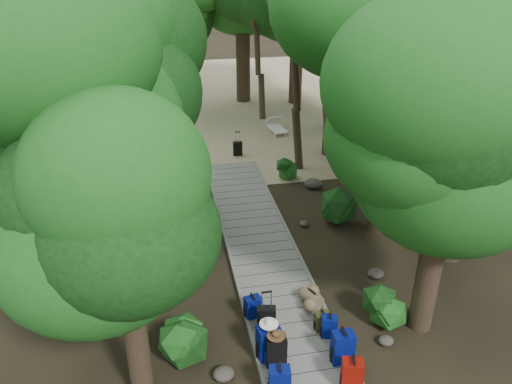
{
  "coord_description": "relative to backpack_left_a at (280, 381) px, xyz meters",
  "views": [
    {
      "loc": [
        -2.5,
        -11.13,
        8.04
      ],
      "look_at": [
        0.19,
        2.57,
        1.0
      ],
      "focal_mm": 35.0,
      "sensor_mm": 36.0,
      "label": 1
    }
  ],
  "objects": [
    {
      "name": "tree_right_e",
      "position": [
        5.04,
        11.9,
        4.35
      ],
      "size": [
        5.39,
        5.39,
        9.71
      ],
      "primitive_type": null,
      "color": "black",
      "rests_on": "ground"
    },
    {
      "name": "duffel_right_khaki",
      "position": [
        1.41,
        2.52,
        -0.21
      ],
      "size": [
        0.54,
        0.63,
        0.35
      ],
      "primitive_type": null,
      "rotation": [
        0.0,
        0.0,
        0.42
      ],
      "color": "#766345",
      "rests_on": "boardwalk"
    },
    {
      "name": "tree_right_f",
      "position": [
        7.6,
        13.91,
        4.38
      ],
      "size": [
        5.47,
        5.47,
        9.76
      ],
      "primitive_type": null,
      "color": "black",
      "rests_on": "ground"
    },
    {
      "name": "tree_right_d",
      "position": [
        6.3,
        8.82,
        4.29
      ],
      "size": [
        5.23,
        5.23,
        9.58
      ],
      "primitive_type": null,
      "color": "black",
      "rests_on": "ground"
    },
    {
      "name": "boardwalk",
      "position": [
        0.73,
        5.45,
        -0.45
      ],
      "size": [
        2.0,
        12.0,
        0.12
      ],
      "primitive_type": "cube",
      "color": "slate",
      "rests_on": "ground"
    },
    {
      "name": "tree_right_b",
      "position": [
        5.87,
        3.96,
        4.8
      ],
      "size": [
        5.94,
        5.94,
        10.6
      ],
      "primitive_type": null,
      "color": "black",
      "rests_on": "ground"
    },
    {
      "name": "shrub_right_a",
      "position": [
        2.84,
        1.66,
        -0.05
      ],
      "size": [
        1.01,
        1.01,
        0.91
      ],
      "primitive_type": null,
      "color": "#1A5319",
      "rests_on": "ground"
    },
    {
      "name": "lone_suitcase_on_sand",
      "position": [
        1.21,
        12.48,
        -0.19
      ],
      "size": [
        0.38,
        0.22,
        0.58
      ],
      "primitive_type": null,
      "rotation": [
        0.0,
        0.0,
        -0.03
      ],
      "color": "black",
      "rests_on": "sand_beach"
    },
    {
      "name": "tree_back_c",
      "position": [
        5.56,
        19.47,
        4.55
      ],
      "size": [
        5.62,
        5.62,
        10.11
      ],
      "primitive_type": null,
      "color": "black",
      "rests_on": "ground"
    },
    {
      "name": "backpack_left_b",
      "position": [
        0.12,
        0.83,
        0.0
      ],
      "size": [
        0.44,
        0.32,
        0.78
      ],
      "primitive_type": null,
      "rotation": [
        0.0,
        0.0,
        -0.05
      ],
      "color": "black",
      "rests_on": "boardwalk"
    },
    {
      "name": "palm_right_c",
      "position": [
        3.45,
        17.22,
        2.8
      ],
      "size": [
        4.16,
        4.16,
        6.61
      ],
      "primitive_type": null,
      "color": "#103B12",
      "rests_on": "ground"
    },
    {
      "name": "backpack_left_d",
      "position": [
        -0.07,
        2.37,
        -0.09
      ],
      "size": [
        0.44,
        0.36,
        0.58
      ],
      "primitive_type": null,
      "rotation": [
        0.0,
        0.0,
        0.23
      ],
      "color": "navy",
      "rests_on": "boardwalk"
    },
    {
      "name": "palm_right_b",
      "position": [
        5.94,
        15.27,
        3.87
      ],
      "size": [
        4.53,
        4.53,
        8.76
      ],
      "primitive_type": null,
      "color": "#103B12",
      "rests_on": "ground"
    },
    {
      "name": "rock_right_a",
      "position": [
        2.69,
        1.02,
        -0.41
      ],
      "size": [
        0.34,
        0.31,
        0.19
      ],
      "primitive_type": null,
      "color": "#4C473F",
      "rests_on": "ground"
    },
    {
      "name": "backpack_right_b",
      "position": [
        1.51,
        0.63,
        0.02
      ],
      "size": [
        0.46,
        0.33,
        0.81
      ],
      "primitive_type": null,
      "rotation": [
        0.0,
        0.0,
        -0.02
      ],
      "color": "navy",
      "rests_on": "boardwalk"
    },
    {
      "name": "hat_white",
      "position": [
        0.02,
        1.06,
        0.56
      ],
      "size": [
        0.4,
        0.4,
        0.13
      ],
      "primitive_type": null,
      "color": "silver",
      "rests_on": "backpack_left_c"
    },
    {
      "name": "palm_left_a",
      "position": [
        -4.27,
        10.59,
        3.16
      ],
      "size": [
        4.61,
        4.61,
        7.33
      ],
      "primitive_type": null,
      "color": "#103B12",
      "rests_on": "ground"
    },
    {
      "name": "tree_back_d",
      "position": [
        -4.3,
        19.31,
        3.27
      ],
      "size": [
        4.53,
        4.53,
        7.55
      ],
      "primitive_type": null,
      "color": "black",
      "rests_on": "ground"
    },
    {
      "name": "backpack_right_c",
      "position": [
        1.47,
        1.39,
        -0.09
      ],
      "size": [
        0.39,
        0.33,
        0.58
      ],
      "primitive_type": null,
      "rotation": [
        0.0,
        0.0,
        -0.28
      ],
      "color": "navy",
      "rests_on": "boardwalk"
    },
    {
      "name": "tree_right_a",
      "position": [
        3.71,
        1.43,
        3.26
      ],
      "size": [
        4.52,
        4.52,
        7.53
      ],
      "primitive_type": null,
      "color": "black",
      "rests_on": "ground"
    },
    {
      "name": "suitcase_on_boardwalk",
      "position": [
        0.13,
        1.82,
        -0.06
      ],
      "size": [
        0.46,
        0.31,
        0.65
      ],
      "primitive_type": null,
      "rotation": [
        0.0,
        0.0,
        -0.2
      ],
      "color": "black",
      "rests_on": "boardwalk"
    },
    {
      "name": "shrub_right_b",
      "position": [
        3.44,
        6.3,
        0.03
      ],
      "size": [
        1.19,
        1.19,
        1.07
      ],
      "primitive_type": null,
      "color": "#1A5319",
      "rests_on": "ground"
    },
    {
      "name": "tree_left_c",
      "position": [
        -2.91,
        7.69,
        3.61
      ],
      "size": [
        4.73,
        4.73,
        8.22
      ],
      "primitive_type": null,
      "color": "black",
      "rests_on": "ground"
    },
    {
      "name": "tree_back_a",
      "position": [
        -0.62,
        19.46,
        3.77
      ],
      "size": [
        4.94,
        4.94,
        8.54
      ],
      "primitive_type": null,
      "color": "black",
      "rests_on": "ground"
    },
    {
      "name": "rock_left_a",
      "position": [
        -0.99,
        0.74,
        -0.38
      ],
      "size": [
        0.44,
        0.4,
        0.24
      ],
      "primitive_type": null,
      "color": "#4C473F",
      "rests_on": "ground"
    },
    {
      "name": "sun_lounger",
      "position": [
        3.46,
        14.83,
        -0.17
      ],
      "size": [
        0.89,
        2.02,
        0.63
      ],
      "primitive_type": null,
      "rotation": [
        0.0,
        0.0,
        0.14
      ],
      "color": "silver",
      "rests_on": "sand_beach"
    },
    {
      "name": "shrub_left_c",
      "position": [
        -2.34,
        8.64,
        0.05
      ],
      "size": [
        1.24,
        1.24,
        1.12
      ],
      "primitive_type": null,
      "color": "#1A5319",
      "rests_on": "ground"
    },
    {
      "name": "kayak",
      "position": [
        -2.19,
        14.62,
        -0.31
      ],
      "size": [
        1.68,
        3.68,
        0.36
      ],
      "primitive_type": "ellipsoid",
      "rotation": [
        0.0,
        0.0,
        0.26
      ],
      "color": "#B7140F",
      "rests_on": "sand_beach"
    },
    {
      "name": "shrub_left_a",
      "position": [
        -1.7,
        1.44,
        0.04
      ],
      "size": [
        1.21,
        1.21,
        1.09
      ],
      "primitive_type": null,
      "color": "#1A5319",
      "rests_on": "ground"
    },
    {
      "name": "shrub_right_c",
      "position": [
        2.7,
        9.79,
        -0.12
      ],
      "size": [
        0.86,
        0.86,
        0.77
      ],
      "primitive_type": null,
      "color": "#1A5319",
      "rests_on": "ground"
    },
    {
      "name": "rock_right_b",
      "position": [
        3.46,
        3.39,
        -0.39
      ],
      "size": [
        0.43,
        0.39,
        0.24
      ],
      "primitive_type": null,
      "color": "#4C473F",
      "rests_on": "ground"
    },
    {
      "name": "backpack_left_a",
      "position": [
        0.0,
        0.0,
        0.0
      ],
      "size": [
        0.45,
        0.35,
        0.77
      ],
      "primitive_type": null,
      "rotation": [
        0.0,
        0.0,
        -0.15
      ],
      "color": "navy",
      "rests_on": "boardwalk"
    },
    {
      "name": "tree_right_c",
      "position": [
        4.5,
        5.74,
        4.28
      ],
      "size": [
        5.53,
        5.53,
        9.57
      ],
      "primitive_type": null,
      "color": "black",
      "rests_on": "ground"
    },
    {
      "name": "backpack_right_a",
      "position": [
        1.44,
        -0.08,
        -0.01
      ],
      "size": [
        0.48,
        0.4,
        0.75
      ],
      "primitive_type": null,
      "rotation": [
        0.0,
        0.0,
        -0.28
      ],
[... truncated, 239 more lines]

